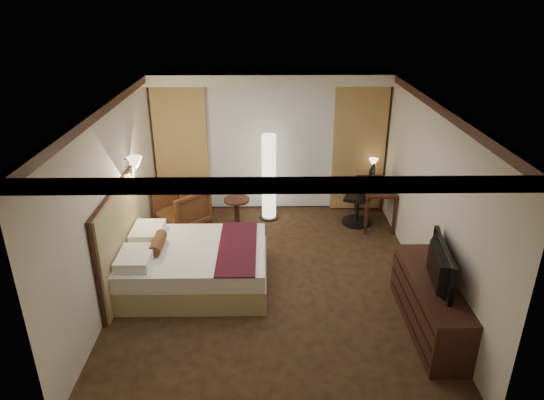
{
  "coord_description": "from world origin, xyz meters",
  "views": [
    {
      "loc": [
        -0.1,
        -6.29,
        4.08
      ],
      "look_at": [
        0.0,
        0.4,
        1.15
      ],
      "focal_mm": 32.0,
      "sensor_mm": 36.0,
      "label": 1
    }
  ],
  "objects_px": {
    "desk": "(375,204)",
    "office_chair": "(358,195)",
    "floor_lamp": "(269,177)",
    "side_table": "(237,212)",
    "television": "(434,259)",
    "bed": "(196,266)",
    "armchair": "(181,205)",
    "dresser": "(429,304)"
  },
  "relations": [
    {
      "from": "desk",
      "to": "office_chair",
      "type": "distance_m",
      "value": 0.39
    },
    {
      "from": "floor_lamp",
      "to": "desk",
      "type": "bearing_deg",
      "value": -5.87
    },
    {
      "from": "side_table",
      "to": "television",
      "type": "bearing_deg",
      "value": -49.56
    },
    {
      "from": "side_table",
      "to": "television",
      "type": "relative_size",
      "value": 0.48
    },
    {
      "from": "office_chair",
      "to": "desk",
      "type": "bearing_deg",
      "value": 28.7
    },
    {
      "from": "bed",
      "to": "television",
      "type": "bearing_deg",
      "value": -19.16
    },
    {
      "from": "bed",
      "to": "side_table",
      "type": "height_order",
      "value": "bed"
    },
    {
      "from": "side_table",
      "to": "armchair",
      "type": "bearing_deg",
      "value": 179.5
    },
    {
      "from": "side_table",
      "to": "office_chair",
      "type": "xyz_separation_m",
      "value": [
        2.25,
        0.03,
        0.31
      ]
    },
    {
      "from": "floor_lamp",
      "to": "television",
      "type": "height_order",
      "value": "floor_lamp"
    },
    {
      "from": "desk",
      "to": "television",
      "type": "distance_m",
      "value": 3.2
    },
    {
      "from": "television",
      "to": "dresser",
      "type": "bearing_deg",
      "value": -82.87
    },
    {
      "from": "desk",
      "to": "television",
      "type": "xyz_separation_m",
      "value": [
        0.02,
        -3.13,
        0.66
      ]
    },
    {
      "from": "bed",
      "to": "desk",
      "type": "height_order",
      "value": "desk"
    },
    {
      "from": "armchair",
      "to": "desk",
      "type": "relative_size",
      "value": 0.75
    },
    {
      "from": "floor_lamp",
      "to": "office_chair",
      "type": "height_order",
      "value": "floor_lamp"
    },
    {
      "from": "dresser",
      "to": "television",
      "type": "xyz_separation_m",
      "value": [
        -0.03,
        0.0,
        0.68
      ]
    },
    {
      "from": "dresser",
      "to": "television",
      "type": "bearing_deg",
      "value": 180.0
    },
    {
      "from": "bed",
      "to": "armchair",
      "type": "height_order",
      "value": "armchair"
    },
    {
      "from": "floor_lamp",
      "to": "office_chair",
      "type": "relative_size",
      "value": 1.45
    },
    {
      "from": "bed",
      "to": "dresser",
      "type": "height_order",
      "value": "dresser"
    },
    {
      "from": "bed",
      "to": "office_chair",
      "type": "distance_m",
      "value": 3.42
    },
    {
      "from": "side_table",
      "to": "desk",
      "type": "bearing_deg",
      "value": 1.8
    },
    {
      "from": "side_table",
      "to": "floor_lamp",
      "type": "distance_m",
      "value": 0.88
    },
    {
      "from": "armchair",
      "to": "floor_lamp",
      "type": "relative_size",
      "value": 0.49
    },
    {
      "from": "bed",
      "to": "television",
      "type": "relative_size",
      "value": 1.92
    },
    {
      "from": "dresser",
      "to": "bed",
      "type": "bearing_deg",
      "value": 161.01
    },
    {
      "from": "television",
      "to": "office_chair",
      "type": "bearing_deg",
      "value": 13.61
    },
    {
      "from": "desk",
      "to": "office_chair",
      "type": "relative_size",
      "value": 0.95
    },
    {
      "from": "side_table",
      "to": "office_chair",
      "type": "distance_m",
      "value": 2.27
    },
    {
      "from": "office_chair",
      "to": "television",
      "type": "height_order",
      "value": "office_chair"
    },
    {
      "from": "armchair",
      "to": "side_table",
      "type": "relative_size",
      "value": 1.55
    },
    {
      "from": "floor_lamp",
      "to": "office_chair",
      "type": "distance_m",
      "value": 1.69
    },
    {
      "from": "office_chair",
      "to": "dresser",
      "type": "xyz_separation_m",
      "value": [
        0.38,
        -3.08,
        -0.21
      ]
    },
    {
      "from": "dresser",
      "to": "television",
      "type": "distance_m",
      "value": 0.68
    },
    {
      "from": "office_chair",
      "to": "armchair",
      "type": "bearing_deg",
      "value": -159.52
    },
    {
      "from": "bed",
      "to": "desk",
      "type": "distance_m",
      "value": 3.71
    },
    {
      "from": "armchair",
      "to": "dresser",
      "type": "distance_m",
      "value": 4.77
    },
    {
      "from": "bed",
      "to": "floor_lamp",
      "type": "bearing_deg",
      "value": 63.82
    },
    {
      "from": "side_table",
      "to": "television",
      "type": "distance_m",
      "value": 4.08
    },
    {
      "from": "side_table",
      "to": "television",
      "type": "height_order",
      "value": "television"
    },
    {
      "from": "bed",
      "to": "dresser",
      "type": "xyz_separation_m",
      "value": [
        3.14,
        -1.08,
        0.06
      ]
    }
  ]
}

